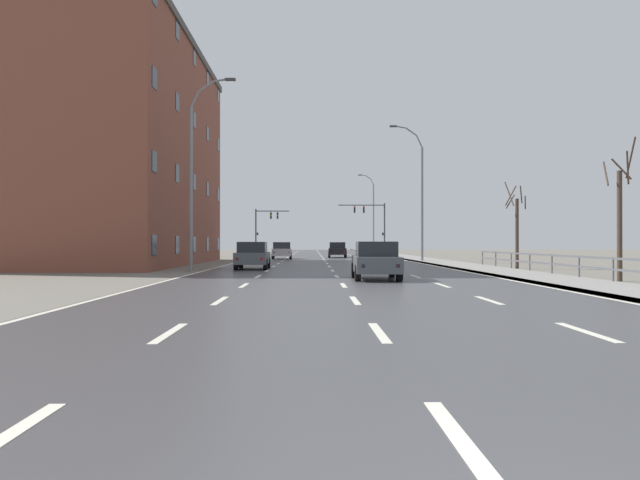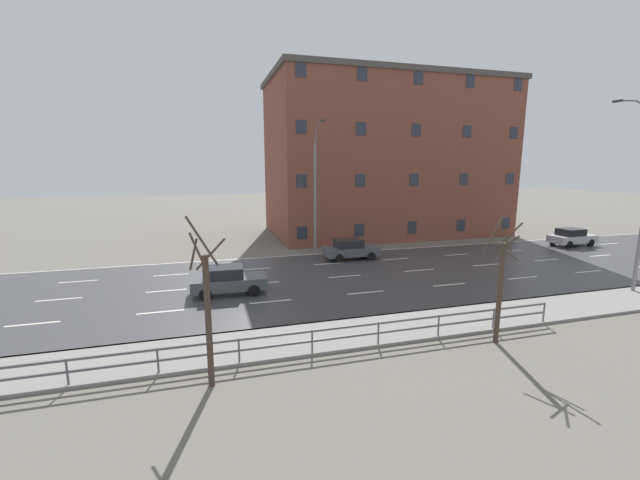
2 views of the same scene
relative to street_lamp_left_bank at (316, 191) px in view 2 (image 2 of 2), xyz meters
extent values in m
cube|color=#666056|center=(7.44, 18.86, -5.16)|extent=(160.00, 160.00, 0.12)
cube|color=beige|center=(3.94, -16.34, -5.08)|extent=(0.16, 2.20, 0.01)
cube|color=beige|center=(3.94, -10.94, -5.08)|extent=(0.16, 2.20, 0.01)
cube|color=beige|center=(3.94, -5.54, -5.08)|extent=(0.16, 2.20, 0.01)
cube|color=beige|center=(3.94, -0.14, -5.08)|extent=(0.16, 2.20, 0.01)
cube|color=beige|center=(3.94, 5.26, -5.08)|extent=(0.16, 2.20, 0.01)
cube|color=beige|center=(3.94, 10.66, -5.08)|extent=(0.16, 2.20, 0.01)
cube|color=beige|center=(3.94, 16.06, -5.08)|extent=(0.16, 2.20, 0.01)
cube|color=beige|center=(3.94, 21.46, -5.08)|extent=(0.16, 2.20, 0.01)
cube|color=beige|center=(3.94, 26.86, -5.08)|extent=(0.16, 2.20, 0.01)
cube|color=beige|center=(7.44, -16.34, -5.08)|extent=(0.16, 2.20, 0.01)
cube|color=beige|center=(7.44, -10.94, -5.08)|extent=(0.16, 2.20, 0.01)
cube|color=beige|center=(7.44, -5.54, -5.08)|extent=(0.16, 2.20, 0.01)
cube|color=beige|center=(7.44, -0.14, -5.08)|extent=(0.16, 2.20, 0.01)
cube|color=beige|center=(7.44, 5.26, -5.08)|extent=(0.16, 2.20, 0.01)
cube|color=beige|center=(7.44, 10.66, -5.08)|extent=(0.16, 2.20, 0.01)
cube|color=beige|center=(7.44, 16.06, -5.08)|extent=(0.16, 2.20, 0.01)
cube|color=beige|center=(7.44, 21.46, -5.08)|extent=(0.16, 2.20, 0.01)
cube|color=beige|center=(10.94, -16.34, -5.08)|extent=(0.16, 2.20, 0.01)
cube|color=beige|center=(10.94, -10.94, -5.08)|extent=(0.16, 2.20, 0.01)
cube|color=beige|center=(10.94, -5.54, -5.08)|extent=(0.16, 2.20, 0.01)
cube|color=beige|center=(10.94, -0.14, -5.08)|extent=(0.16, 2.20, 0.01)
cube|color=beige|center=(10.94, 5.26, -5.08)|extent=(0.16, 2.20, 0.01)
cube|color=beige|center=(10.94, 10.66, -5.08)|extent=(0.16, 2.20, 0.01)
cube|color=beige|center=(10.94, 16.06, -5.08)|extent=(0.16, 2.20, 0.01)
cube|color=beige|center=(0.59, 30.86, -5.08)|extent=(0.16, 120.00, 0.01)
cube|color=#515459|center=(17.29, -7.70, -4.15)|extent=(0.06, 27.10, 0.08)
cube|color=#515459|center=(17.29, -7.70, -4.55)|extent=(0.06, 27.10, 0.08)
cylinder|color=#515459|center=(17.29, -13.12, -4.60)|extent=(0.07, 0.07, 1.00)
cylinder|color=#515459|center=(17.29, -10.41, -4.60)|extent=(0.07, 0.07, 1.00)
cylinder|color=#515459|center=(17.29, -7.70, -4.60)|extent=(0.07, 0.07, 1.00)
cylinder|color=#515459|center=(17.29, -4.99, -4.60)|extent=(0.07, 0.07, 1.00)
cylinder|color=#515459|center=(17.29, -2.28, -4.60)|extent=(0.07, 0.07, 1.00)
cylinder|color=#515459|center=(17.29, 0.43, -4.60)|extent=(0.07, 0.07, 1.00)
cylinder|color=#515459|center=(17.29, 3.14, -4.60)|extent=(0.07, 0.07, 1.00)
cylinder|color=#515459|center=(17.29, 5.85, -4.60)|extent=(0.07, 0.07, 1.00)
cylinder|color=slate|center=(13.26, 14.42, 5.55)|extent=(1.03, 0.11, 0.29)
cube|color=#333335|center=(12.76, 14.42, 5.59)|extent=(0.56, 0.24, 0.12)
cylinder|color=slate|center=(-0.16, 0.00, -0.70)|extent=(0.20, 0.20, 8.80)
cylinder|color=slate|center=(0.04, 0.00, 4.13)|extent=(0.50, 0.11, 0.91)
cylinder|color=slate|center=(0.63, 0.00, 4.83)|extent=(0.84, 0.11, 0.63)
cylinder|color=slate|center=(1.48, 0.00, 5.18)|extent=(0.95, 0.11, 0.27)
cube|color=#333335|center=(1.95, 0.00, 5.22)|extent=(0.56, 0.24, 0.12)
cube|color=#474C51|center=(8.95, -7.51, -4.45)|extent=(1.85, 4.14, 0.64)
cube|color=black|center=(8.94, -7.76, -3.83)|extent=(1.60, 2.03, 0.60)
cube|color=slate|center=(8.96, -6.82, -3.85)|extent=(1.41, 0.11, 0.51)
cylinder|color=black|center=(9.79, -6.26, -4.77)|extent=(0.23, 0.66, 0.66)
cylinder|color=black|center=(8.17, -6.23, -4.77)|extent=(0.23, 0.66, 0.66)
cylinder|color=black|center=(9.73, -8.80, -4.77)|extent=(0.23, 0.66, 0.66)
cylinder|color=black|center=(8.11, -8.77, -4.77)|extent=(0.23, 0.66, 0.66)
cube|color=red|center=(8.25, -9.53, -4.45)|extent=(0.16, 0.04, 0.14)
cube|color=red|center=(9.57, -9.56, -4.45)|extent=(0.16, 0.04, 0.14)
cube|color=#474C51|center=(2.96, 2.00, -4.45)|extent=(1.80, 4.12, 0.64)
cube|color=black|center=(2.96, 1.75, -3.83)|extent=(1.58, 2.02, 0.60)
cube|color=slate|center=(2.95, 2.69, -3.85)|extent=(1.40, 0.10, 0.51)
cylinder|color=black|center=(3.75, 3.27, -4.77)|extent=(0.23, 0.66, 0.66)
cylinder|color=black|center=(2.14, 3.26, -4.77)|extent=(0.23, 0.66, 0.66)
cylinder|color=black|center=(3.78, 0.73, -4.77)|extent=(0.23, 0.66, 0.66)
cylinder|color=black|center=(2.16, 0.72, -4.77)|extent=(0.23, 0.66, 0.66)
cube|color=red|center=(2.32, -0.04, -4.45)|extent=(0.16, 0.04, 0.14)
cube|color=red|center=(3.64, -0.03, -4.45)|extent=(0.16, 0.04, 0.14)
cube|color=#B7B7BC|center=(3.58, 22.79, -4.45)|extent=(1.91, 4.16, 0.64)
cube|color=black|center=(3.59, 22.55, -3.83)|extent=(1.63, 2.06, 0.60)
cube|color=slate|center=(3.55, 23.49, -3.85)|extent=(1.41, 0.13, 0.51)
cylinder|color=black|center=(4.34, 24.10, -4.77)|extent=(0.24, 0.67, 0.66)
cylinder|color=black|center=(2.72, 24.03, -4.77)|extent=(0.24, 0.67, 0.66)
cylinder|color=black|center=(4.44, 21.56, -4.77)|extent=(0.24, 0.67, 0.66)
cylinder|color=black|center=(2.82, 21.49, -4.77)|extent=(0.24, 0.67, 0.66)
cube|color=red|center=(3.00, 20.74, -4.45)|extent=(0.16, 0.05, 0.14)
cube|color=red|center=(4.31, 20.79, -4.45)|extent=(0.16, 0.05, 0.14)
cube|color=brown|center=(-8.22, 9.87, 2.49)|extent=(12.52, 23.50, 15.19)
cube|color=#4C4742|center=(-8.22, 9.87, 10.34)|extent=(12.77, 23.97, 0.50)
cube|color=#282D38|center=(-1.94, -0.68, -3.70)|extent=(0.04, 0.90, 1.10)
cube|color=#282D38|center=(-1.94, 4.59, -3.70)|extent=(0.04, 0.90, 1.10)
cube|color=#282D38|center=(-1.94, 9.87, -3.70)|extent=(0.04, 0.90, 1.10)
cube|color=#282D38|center=(-1.94, 15.14, -3.70)|extent=(0.04, 0.90, 1.10)
cube|color=#282D38|center=(-1.94, 20.42, -3.70)|extent=(0.04, 0.90, 1.10)
cube|color=#282D38|center=(-1.94, -0.68, 0.70)|extent=(0.04, 0.90, 1.10)
cube|color=#282D38|center=(-1.94, 4.59, 0.70)|extent=(0.04, 0.90, 1.10)
cube|color=#282D38|center=(-1.94, 9.87, 0.70)|extent=(0.04, 0.90, 1.10)
cube|color=#282D38|center=(-1.94, 15.14, 0.70)|extent=(0.04, 0.90, 1.10)
cube|color=#282D38|center=(-1.94, 20.42, 0.70)|extent=(0.04, 0.90, 1.10)
cube|color=#282D38|center=(-1.94, -0.68, 5.09)|extent=(0.04, 0.90, 1.10)
cube|color=#282D38|center=(-1.94, 4.59, 5.09)|extent=(0.04, 0.90, 1.10)
cube|color=#282D38|center=(-1.94, 9.87, 5.09)|extent=(0.04, 0.90, 1.10)
cube|color=#282D38|center=(-1.94, 15.14, 5.09)|extent=(0.04, 0.90, 1.10)
cube|color=#282D38|center=(-1.94, 20.42, 5.09)|extent=(0.04, 0.90, 1.10)
cube|color=#282D38|center=(-1.94, -0.68, 9.49)|extent=(0.04, 0.90, 1.10)
cube|color=#282D38|center=(-1.94, 4.59, 9.49)|extent=(0.04, 0.90, 1.10)
cube|color=#282D38|center=(-1.94, 9.87, 9.49)|extent=(0.04, 0.90, 1.10)
cube|color=#282D38|center=(-1.94, 15.14, 9.49)|extent=(0.04, 0.90, 1.10)
cube|color=#282D38|center=(-1.94, 20.42, 9.49)|extent=(0.04, 0.90, 1.10)
cylinder|color=#423328|center=(18.44, -8.69, -2.92)|extent=(0.20, 0.20, 4.36)
cylinder|color=#423328|center=(18.68, -8.86, -0.64)|extent=(0.39, 0.55, 1.28)
cylinder|color=#423328|center=(18.86, -8.74, -0.24)|extent=(0.17, 0.90, 1.54)
cylinder|color=#423328|center=(17.99, -8.51, -0.82)|extent=(0.37, 0.97, 1.08)
cylinder|color=#423328|center=(18.34, -9.02, -0.72)|extent=(0.72, 0.28, 0.87)
cylinder|color=#423328|center=(18.32, 2.44, -3.05)|extent=(0.20, 0.20, 4.09)
cylinder|color=#423328|center=(18.52, 2.31, -0.77)|extent=(0.31, 0.47, 1.00)
cylinder|color=#423328|center=(17.83, 2.34, -0.73)|extent=(0.25, 1.04, 1.50)
cylinder|color=#423328|center=(18.73, 2.23, -1.24)|extent=(0.40, 0.89, 0.76)
cylinder|color=#423328|center=(18.09, 2.84, -0.79)|extent=(0.85, 0.54, 1.22)
cylinder|color=#423328|center=(18.05, 2.80, -1.15)|extent=(0.74, 0.64, 0.89)
camera|label=1|loc=(6.30, -31.54, -3.57)|focal=32.90mm
camera|label=2|loc=(30.82, -8.62, 1.94)|focal=22.34mm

